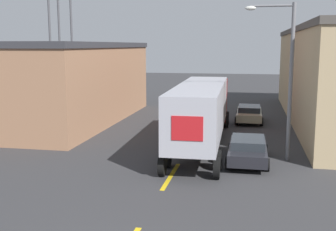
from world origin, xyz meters
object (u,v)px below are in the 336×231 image
object	(u,v)px
parked_car_right_far	(249,113)
street_lamp	(285,70)
semi_truck	(203,106)
parked_car_right_mid	(248,149)

from	to	relation	value
parked_car_right_far	street_lamp	bearing A→B (deg)	-80.72
semi_truck	parked_car_right_mid	xyz separation A→B (m)	(2.71, -3.73, -1.57)
semi_truck	street_lamp	size ratio (longest dim) A/B	1.93
parked_car_right_mid	semi_truck	bearing A→B (deg)	126.01
parked_car_right_far	parked_car_right_mid	bearing A→B (deg)	-90.00
parked_car_right_far	street_lamp	xyz separation A→B (m)	(1.74, -10.64, 3.93)
parked_car_right_far	street_lamp	distance (m)	11.48
semi_truck	parked_car_right_far	bearing A→B (deg)	69.66
semi_truck	parked_car_right_mid	world-z (taller)	semi_truck
street_lamp	parked_car_right_mid	bearing A→B (deg)	-151.74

